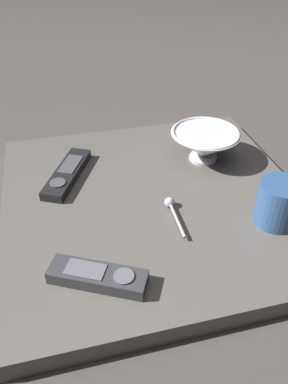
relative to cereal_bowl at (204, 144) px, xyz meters
The scene contains 7 objects.
ground_plane 0.22m from the cereal_bowl, 144.00° to the right, with size 6.00×6.00×0.00m, color #47423D.
table 0.21m from the cereal_bowl, 144.00° to the right, with size 0.65×0.65×0.04m.
cereal_bowl is the anchor object (origin of this frame).
coffee_mug 0.26m from the cereal_bowl, 77.39° to the right, with size 0.09×0.09×0.09m.
teaspoon 0.23m from the cereal_bowl, 128.39° to the right, with size 0.02×0.12×0.02m.
tv_remote_near 0.34m from the cereal_bowl, behind, with size 0.13×0.20×0.02m.
tv_remote_far 0.45m from the cereal_bowl, 134.19° to the right, with size 0.17×0.12×0.03m.
Camera 1 is at (-0.18, -0.63, 0.56)m, focal length 35.39 mm.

